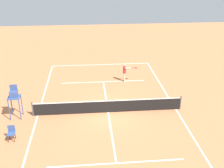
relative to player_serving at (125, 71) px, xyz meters
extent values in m
plane|color=#D37A4C|center=(1.95, 5.49, -1.01)|extent=(60.00, 60.00, 0.00)
cube|color=white|center=(1.95, -4.62, -1.01)|extent=(10.01, 0.10, 0.01)
cube|color=white|center=(-3.05, 5.49, -1.01)|extent=(0.10, 20.23, 0.01)
cube|color=white|center=(6.96, 5.49, -1.01)|extent=(0.10, 20.23, 0.01)
cube|color=white|center=(1.95, -0.07, -1.01)|extent=(7.50, 0.10, 0.01)
cube|color=white|center=(1.95, 11.06, -1.01)|extent=(7.50, 0.10, 0.01)
cube|color=white|center=(1.95, 5.49, -1.01)|extent=(0.10, 11.13, 0.01)
cylinder|color=#4C4C51|center=(-3.35, 5.49, -0.48)|extent=(0.10, 0.10, 1.07)
cylinder|color=#4C4C51|center=(7.26, 5.49, -0.48)|extent=(0.10, 0.10, 1.07)
cube|color=black|center=(1.95, 5.49, -0.56)|extent=(10.61, 0.03, 0.91)
cube|color=white|center=(1.95, 5.49, -0.08)|extent=(10.61, 0.04, 0.06)
cylinder|color=beige|center=(0.05, -0.11, -0.62)|extent=(0.12, 0.12, 0.79)
cylinder|color=beige|center=(0.05, 0.09, -0.62)|extent=(0.12, 0.12, 0.79)
cylinder|color=red|center=(0.05, -0.01, 0.09)|extent=(0.28, 0.28, 0.62)
sphere|color=beige|center=(0.05, -0.01, 0.58)|extent=(0.22, 0.22, 0.22)
cylinder|color=beige|center=(0.05, -0.19, 0.12)|extent=(0.09, 0.09, 0.55)
cylinder|color=beige|center=(-0.22, 0.18, 0.33)|extent=(0.55, 0.11, 0.09)
cylinder|color=black|center=(-0.62, 0.20, 0.33)|extent=(0.26, 0.04, 0.04)
ellipsoid|color=red|center=(-0.91, 0.20, 0.33)|extent=(0.33, 0.29, 0.04)
sphere|color=#CCE033|center=(1.06, 2.53, -0.98)|extent=(0.07, 0.07, 0.07)
cylinder|color=#38518C|center=(8.00, 5.94, -0.24)|extent=(0.07, 0.07, 1.55)
cylinder|color=#38518C|center=(8.70, 5.94, -0.24)|extent=(0.07, 0.07, 1.55)
cylinder|color=#38518C|center=(8.00, 5.24, -0.24)|extent=(0.07, 0.07, 1.55)
cylinder|color=#38518C|center=(8.70, 5.24, -0.24)|extent=(0.07, 0.07, 1.55)
cube|color=#38518C|center=(8.35, 5.59, 0.57)|extent=(0.80, 0.80, 0.06)
cube|color=#38518C|center=(8.35, 5.59, 0.80)|extent=(0.50, 0.44, 0.40)
cube|color=#38518C|center=(8.35, 5.39, 1.15)|extent=(0.50, 0.06, 0.50)
cylinder|color=#262626|center=(7.88, 8.58, -0.79)|extent=(0.04, 0.04, 0.45)
cylinder|color=#262626|center=(8.24, 8.58, -0.79)|extent=(0.04, 0.04, 0.45)
cylinder|color=#262626|center=(7.88, 8.22, -0.79)|extent=(0.04, 0.04, 0.45)
cylinder|color=#262626|center=(8.24, 8.22, -0.79)|extent=(0.04, 0.04, 0.45)
cube|color=#38518C|center=(8.06, 8.40, -0.53)|extent=(0.44, 0.44, 0.06)
cube|color=#38518C|center=(8.06, 8.18, -0.28)|extent=(0.44, 0.04, 0.44)
camera|label=1|loc=(3.29, 23.11, 9.07)|focal=44.98mm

